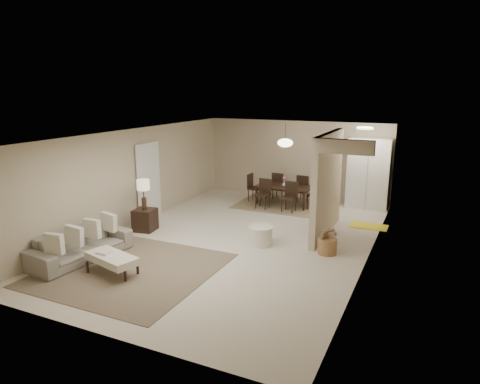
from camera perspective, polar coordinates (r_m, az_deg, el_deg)
The scene contains 22 objects.
floor at distance 10.24m, azimuth -0.36°, elevation -6.33°, with size 9.00×9.00×0.00m, color beige.
ceiling at distance 9.68m, azimuth -0.38°, elevation 7.72°, with size 9.00×9.00×0.00m, color white.
back_wall at distance 14.01m, azimuth 7.49°, elevation 4.30°, with size 6.00×6.00×0.00m, color #BEAE8F.
left_wall at distance 11.46m, azimuth -14.09°, elevation 1.91°, with size 9.00×9.00×0.00m, color #BEAE8F.
right_wall at distance 9.07m, azimuth 17.07°, elevation -1.33°, with size 9.00×9.00×0.00m, color #BEAE8F.
partition at distance 10.47m, azimuth 11.54°, elevation 0.96°, with size 0.15×2.50×2.50m, color #BEAE8F.
doorway at distance 11.95m, azimuth -12.13°, elevation 1.36°, with size 0.04×0.90×2.04m, color black.
pantry_cabinet at distance 13.21m, azimuth 16.77°, elevation 2.38°, with size 1.20×0.55×2.10m, color white.
flush_light at distance 12.09m, azimuth 16.33°, elevation 8.18°, with size 0.44×0.44×0.05m, color white.
living_rug at distance 8.87m, azimuth -14.31°, elevation -9.98°, with size 3.20×3.20×0.01m, color brown.
sofa at distance 9.58m, azimuth -20.45°, elevation -6.67°, with size 0.84×2.14×0.63m, color gray.
ottoman_bench at distance 8.67m, azimuth -16.73°, elevation -8.51°, with size 1.19×0.77×0.39m.
side_table at distance 11.05m, azimuth -12.54°, elevation -3.64°, with size 0.50×0.50×0.55m, color black.
table_lamp at distance 10.84m, azimuth -12.77°, elevation 0.60°, with size 0.32×0.32×0.76m.
round_pouf at distance 9.84m, azimuth 2.78°, elevation -5.86°, with size 0.55×0.55×0.43m, color silver.
wicker_basket at distance 9.52m, azimuth 11.57°, elevation -7.07°, with size 0.41×0.41×0.35m, color olive.
dining_rug at distance 13.26m, azimuth 5.84°, elevation -1.69°, with size 2.80×2.10×0.01m, color #8D7657.
dining_table at distance 13.19m, azimuth 5.87°, elevation -0.47°, with size 1.69×0.94×0.59m, color black.
dining_chairs at distance 13.16m, azimuth 5.88°, elevation 0.12°, with size 2.37×1.76×0.88m.
vase at distance 13.11m, azimuth 5.91°, elevation 1.07°, with size 0.13×0.13×0.13m, color white.
yellow_mat at distance 11.66m, azimuth 16.81°, elevation -4.38°, with size 0.94×0.57×0.01m, color yellow.
pendant_light at distance 12.89m, azimuth 6.04°, elevation 6.54°, with size 0.46×0.46×0.71m.
Camera 1 is at (4.09, -8.71, 3.50)m, focal length 32.00 mm.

